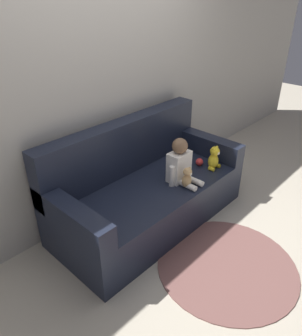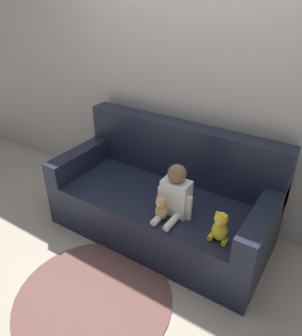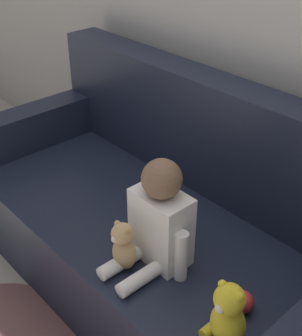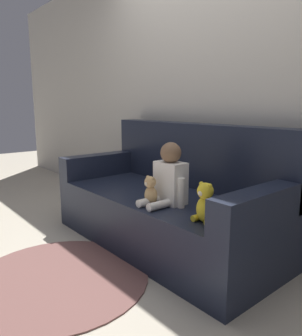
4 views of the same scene
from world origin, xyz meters
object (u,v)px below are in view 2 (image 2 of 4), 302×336
at_px(person_baby, 175,194).
at_px(teddy_bear_brown, 161,209).
at_px(couch, 164,200).
at_px(plush_toy_side, 220,228).
at_px(toy_ball, 221,223).

xyz_separation_m(person_baby, teddy_bear_brown, (-0.05, -0.13, -0.08)).
distance_m(person_baby, teddy_bear_brown, 0.16).
bearing_deg(person_baby, couch, 134.76).
distance_m(couch, teddy_bear_brown, 0.45).
height_order(couch, person_baby, couch).
height_order(teddy_bear_brown, plush_toy_side, plush_toy_side).
xyz_separation_m(person_baby, toy_ball, (0.37, 0.04, -0.14)).
height_order(plush_toy_side, toy_ball, plush_toy_side).
xyz_separation_m(teddy_bear_brown, plush_toy_side, (0.47, 0.02, 0.01)).
height_order(teddy_bear_brown, toy_ball, teddy_bear_brown).
bearing_deg(couch, plush_toy_side, -27.29).
bearing_deg(toy_ball, couch, 161.99).
xyz_separation_m(couch, teddy_bear_brown, (0.18, -0.36, 0.20)).
bearing_deg(plush_toy_side, toy_ball, 107.85).
distance_m(person_baby, toy_ball, 0.40).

